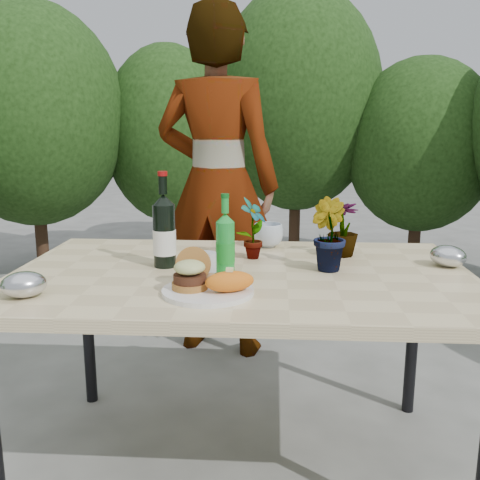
# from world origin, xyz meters

# --- Properties ---
(ground) EXTENTS (80.00, 80.00, 0.00)m
(ground) POSITION_xyz_m (0.00, 0.00, 0.00)
(ground) COLOR #60605C
(ground) RESTS_ON ground
(patio_table) EXTENTS (1.60, 1.00, 0.75)m
(patio_table) POSITION_xyz_m (0.00, 0.00, 0.69)
(patio_table) COLOR beige
(patio_table) RESTS_ON ground
(shrub_hedge) EXTENTS (6.82, 5.12, 2.41)m
(shrub_hedge) POSITION_xyz_m (0.09, 1.85, 1.21)
(shrub_hedge) COLOR #382316
(shrub_hedge) RESTS_ON ground
(dinner_plate) EXTENTS (0.28, 0.28, 0.01)m
(dinner_plate) POSITION_xyz_m (-0.09, -0.26, 0.76)
(dinner_plate) COLOR white
(dinner_plate) RESTS_ON patio_table
(burger_stack) EXTENTS (0.11, 0.16, 0.11)m
(burger_stack) POSITION_xyz_m (-0.14, -0.24, 0.81)
(burger_stack) COLOR #B7722D
(burger_stack) RESTS_ON dinner_plate
(sweet_potato) EXTENTS (0.17, 0.12, 0.06)m
(sweet_potato) POSITION_xyz_m (-0.02, -0.28, 0.80)
(sweet_potato) COLOR orange
(sweet_potato) RESTS_ON dinner_plate
(grilled_veg) EXTENTS (0.08, 0.05, 0.03)m
(grilled_veg) POSITION_xyz_m (-0.07, -0.16, 0.78)
(grilled_veg) COLOR olive
(grilled_veg) RESTS_ON dinner_plate
(wine_bottle) EXTENTS (0.08, 0.08, 0.34)m
(wine_bottle) POSITION_xyz_m (-0.28, 0.05, 0.88)
(wine_bottle) COLOR black
(wine_bottle) RESTS_ON patio_table
(sparkling_water) EXTENTS (0.07, 0.07, 0.27)m
(sparkling_water) POSITION_xyz_m (-0.05, -0.01, 0.85)
(sparkling_water) COLOR #1A922F
(sparkling_water) RESTS_ON patio_table
(plastic_cup) EXTENTS (0.07, 0.07, 0.09)m
(plastic_cup) POSITION_xyz_m (-0.11, -0.12, 0.80)
(plastic_cup) COLOR silver
(plastic_cup) RESTS_ON patio_table
(seedling_left) EXTENTS (0.13, 0.15, 0.23)m
(seedling_left) POSITION_xyz_m (0.03, 0.19, 0.87)
(seedling_left) COLOR #1F551D
(seedling_left) RESTS_ON patio_table
(seedling_mid) EXTENTS (0.17, 0.18, 0.25)m
(seedling_mid) POSITION_xyz_m (0.30, 0.04, 0.88)
(seedling_mid) COLOR #1E501B
(seedling_mid) RESTS_ON patio_table
(seedling_right) EXTENTS (0.14, 0.14, 0.21)m
(seedling_right) POSITION_xyz_m (0.38, 0.26, 0.86)
(seedling_right) COLOR #26581E
(seedling_right) RESTS_ON patio_table
(blue_bowl) EXTENTS (0.13, 0.13, 0.10)m
(blue_bowl) POSITION_xyz_m (0.09, 0.39, 0.80)
(blue_bowl) COLOR silver
(blue_bowl) RESTS_ON patio_table
(foil_packet_left) EXTENTS (0.16, 0.15, 0.08)m
(foil_packet_left) POSITION_xyz_m (-0.63, -0.32, 0.79)
(foil_packet_left) COLOR #BBBDC2
(foil_packet_left) RESTS_ON patio_table
(foil_packet_right) EXTENTS (0.17, 0.17, 0.08)m
(foil_packet_right) POSITION_xyz_m (0.74, 0.11, 0.79)
(foil_packet_right) COLOR silver
(foil_packet_right) RESTS_ON patio_table
(person) EXTENTS (0.76, 0.58, 1.86)m
(person) POSITION_xyz_m (-0.20, 1.07, 0.93)
(person) COLOR brown
(person) RESTS_ON ground
(terracotta_pot) EXTENTS (0.17, 0.17, 0.14)m
(terracotta_pot) POSITION_xyz_m (-1.70, 1.87, 0.07)
(terracotta_pot) COLOR #B8442F
(terracotta_pot) RESTS_ON ground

